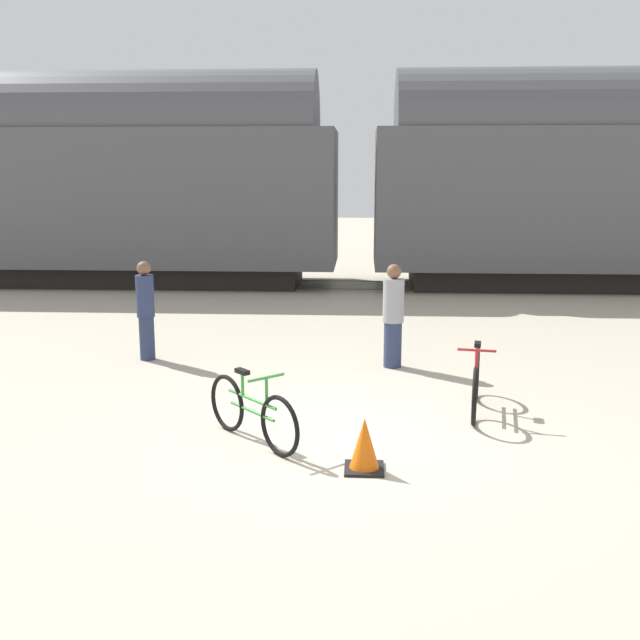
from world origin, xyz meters
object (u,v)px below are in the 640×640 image
object	(u,v)px
freight_train	(356,175)
bicycle_green	(252,412)
traffic_cone	(364,446)
person_in_grey	(393,316)
bicycle_maroon	(476,383)
person_in_navy	(146,310)

from	to	relation	value
freight_train	bicycle_green	size ratio (longest dim) A/B	19.80
traffic_cone	person_in_grey	bearing A→B (deg)	83.91
bicycle_maroon	person_in_navy	bearing A→B (deg)	154.10
bicycle_maroon	person_in_navy	distance (m)	5.42
bicycle_maroon	traffic_cone	distance (m)	2.41
bicycle_green	bicycle_maroon	size ratio (longest dim) A/B	0.75
person_in_grey	bicycle_maroon	bearing A→B (deg)	117.01
freight_train	person_in_grey	size ratio (longest dim) A/B	16.02
freight_train	person_in_navy	distance (m)	8.96
bicycle_green	traffic_cone	distance (m)	1.43
freight_train	traffic_cone	size ratio (longest dim) A/B	46.43
person_in_navy	bicycle_green	bearing A→B (deg)	-156.51
traffic_cone	freight_train	bearing A→B (deg)	91.10
freight_train	person_in_navy	xyz separation A→B (m)	(-3.23, -8.10, -2.05)
bicycle_maroon	freight_train	bearing A→B (deg)	98.87
bicycle_maroon	traffic_cone	world-z (taller)	bicycle_maroon
bicycle_maroon	person_in_grey	distance (m)	2.37
person_in_navy	traffic_cone	bearing A→B (deg)	-149.35
freight_train	bicycle_maroon	size ratio (longest dim) A/B	14.79
bicycle_green	person_in_navy	distance (m)	4.27
freight_train	person_in_navy	world-z (taller)	freight_train
bicycle_green	person_in_navy	bearing A→B (deg)	121.57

